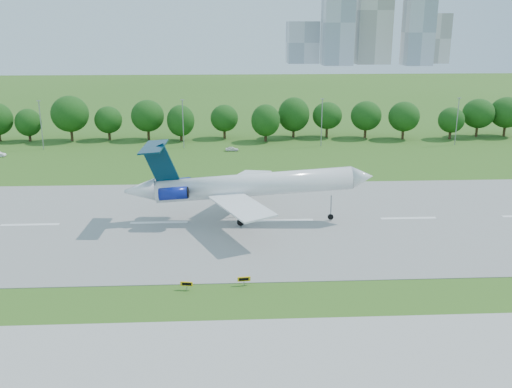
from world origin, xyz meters
The scene contains 10 objects.
ground centered at (0.00, 0.00, 0.00)m, with size 600.00×600.00×0.00m, color #295616.
runway centered at (0.00, 25.00, 0.04)m, with size 400.00×45.00×0.08m, color gray.
taxiway centered at (0.00, -18.00, 0.04)m, with size 400.00×23.00×0.08m, color #ADADA8.
tree_line centered at (0.00, 92.00, 6.19)m, with size 288.40×8.40×10.40m.
light_poles centered at (-2.50, 82.00, 6.34)m, with size 175.90×0.25×12.19m.
skyline centered at (100.16, 390.61, 30.46)m, with size 127.00×52.00×80.00m.
airliner centered at (-6.94, 25.08, 6.07)m, with size 39.10×28.42×12.60m.
taxi_sign_left centered at (-7.29, 1.95, 0.81)m, with size 1.58×0.34×1.10m.
taxi_sign_centre centered at (-14.09, 1.09, 0.77)m, with size 1.48×0.40×1.04m.
service_vehicle_b centered at (-7.87, 77.50, 0.54)m, with size 1.28×3.19×1.09m, color white.
Camera 1 is at (-9.08, -60.49, 30.16)m, focal length 40.00 mm.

